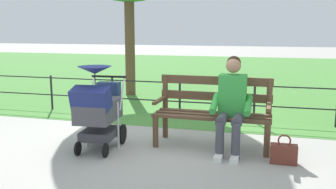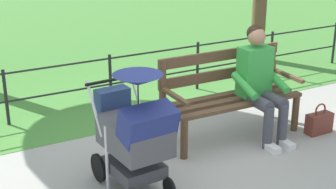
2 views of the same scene
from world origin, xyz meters
TOP-DOWN VIEW (x-y plane):
  - ground_plane at (0.00, 0.00)m, footprint 60.00×60.00m
  - grass_lawn at (0.00, -8.80)m, footprint 40.00×16.00m
  - park_bench at (-0.83, -0.12)m, footprint 1.61×0.62m
  - person_on_bench at (-1.10, 0.11)m, footprint 0.53×0.74m
  - stroller at (0.63, 0.51)m, footprint 0.56×0.92m
  - handbag at (-1.78, 0.40)m, footprint 0.32×0.14m
  - park_fence at (-0.28, -1.58)m, footprint 8.07×0.04m

SIDE VIEW (x-z plane):
  - ground_plane at x=0.00m, z-range 0.00..0.00m
  - grass_lawn at x=0.00m, z-range 0.00..0.01m
  - handbag at x=-1.78m, z-range -0.06..0.31m
  - park_fence at x=-0.28m, z-range 0.07..0.77m
  - park_bench at x=-0.83m, z-range 0.05..1.01m
  - stroller at x=0.63m, z-range 0.02..1.17m
  - person_on_bench at x=-1.10m, z-range 0.04..1.31m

